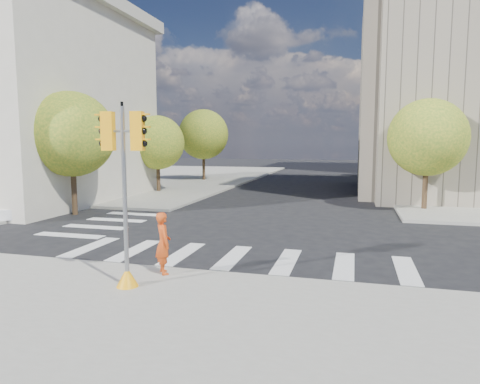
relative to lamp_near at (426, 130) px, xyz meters
name	(u,v)px	position (x,y,z in m)	size (l,w,h in m)	color
ground	(250,244)	(-8.00, -14.00, -4.58)	(160.00, 160.00, 0.00)	black
sidewalk_far_left	(127,177)	(-28.00, 12.00, -4.50)	(28.00, 40.00, 0.15)	gray
tree_lw_near	(72,134)	(-18.50, -10.00, -0.38)	(4.40, 4.40, 6.41)	#382616
tree_lw_mid	(158,143)	(-18.50, 0.00, -0.82)	(4.00, 4.00, 5.77)	#382616
tree_lw_far	(203,134)	(-18.50, 10.00, -0.04)	(4.80, 4.80, 6.95)	#382616
tree_re_near	(427,138)	(-0.50, -4.00, -0.53)	(4.20, 4.20, 6.16)	#382616
tree_re_mid	(404,135)	(-0.50, 8.00, -0.23)	(4.60, 4.60, 6.66)	#382616
tree_re_far	(392,142)	(-0.50, 20.00, -0.71)	(4.00, 4.00, 5.88)	#382616
lamp_near	(426,130)	(0.00, 0.00, 0.00)	(0.35, 0.18, 8.11)	black
lamp_far	(403,134)	(0.00, 14.00, 0.00)	(0.35, 0.18, 8.11)	black
traffic_signal	(125,210)	(-9.79, -19.84, -2.46)	(1.08, 0.56, 4.63)	#FCA30D
photographer	(163,243)	(-9.37, -18.60, -3.56)	(0.63, 0.42, 1.74)	#C64212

